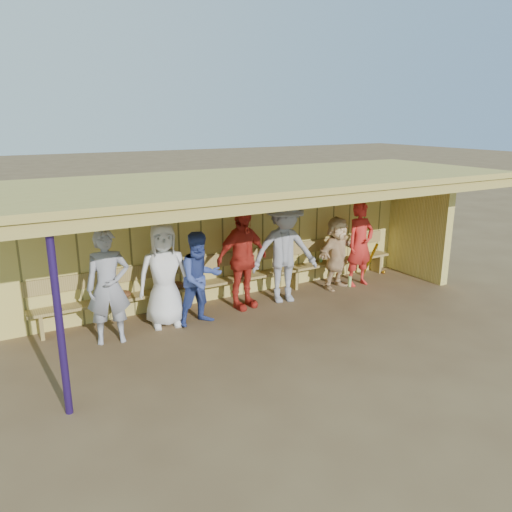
{
  "coord_description": "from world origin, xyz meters",
  "views": [
    {
      "loc": [
        -4.26,
        -7.13,
        3.46
      ],
      "look_at": [
        0.0,
        0.35,
        1.05
      ],
      "focal_mm": 35.0,
      "sensor_mm": 36.0,
      "label": 1
    }
  ],
  "objects_px": {
    "player_b": "(164,275)",
    "player_e": "(284,251)",
    "player_c": "(200,279)",
    "player_d": "(242,259)",
    "player_g": "(360,244)",
    "player_f": "(337,253)",
    "bench": "(237,273)",
    "player_a": "(108,287)"
  },
  "relations": [
    {
      "from": "player_a",
      "to": "player_f",
      "type": "distance_m",
      "value": 4.73
    },
    {
      "from": "player_b",
      "to": "player_f",
      "type": "height_order",
      "value": "player_b"
    },
    {
      "from": "bench",
      "to": "player_a",
      "type": "bearing_deg",
      "value": -163.94
    },
    {
      "from": "player_c",
      "to": "player_f",
      "type": "height_order",
      "value": "player_c"
    },
    {
      "from": "player_b",
      "to": "player_e",
      "type": "relative_size",
      "value": 0.89
    },
    {
      "from": "bench",
      "to": "player_c",
      "type": "bearing_deg",
      "value": -144.13
    },
    {
      "from": "player_c",
      "to": "player_g",
      "type": "distance_m",
      "value": 3.75
    },
    {
      "from": "player_a",
      "to": "player_b",
      "type": "relative_size",
      "value": 1.03
    },
    {
      "from": "player_f",
      "to": "bench",
      "type": "height_order",
      "value": "player_f"
    },
    {
      "from": "player_b",
      "to": "player_g",
      "type": "relative_size",
      "value": 1.0
    },
    {
      "from": "player_d",
      "to": "player_c",
      "type": "bearing_deg",
      "value": -171.75
    },
    {
      "from": "player_a",
      "to": "bench",
      "type": "xyz_separation_m",
      "value": [
        2.63,
        0.76,
        -0.39
      ]
    },
    {
      "from": "player_c",
      "to": "player_d",
      "type": "xyz_separation_m",
      "value": [
        0.98,
        0.33,
        0.13
      ]
    },
    {
      "from": "player_g",
      "to": "bench",
      "type": "height_order",
      "value": "player_g"
    },
    {
      "from": "player_e",
      "to": "player_c",
      "type": "bearing_deg",
      "value": -159.44
    },
    {
      "from": "player_a",
      "to": "bench",
      "type": "distance_m",
      "value": 2.77
    },
    {
      "from": "player_e",
      "to": "player_g",
      "type": "height_order",
      "value": "player_e"
    },
    {
      "from": "player_c",
      "to": "player_d",
      "type": "distance_m",
      "value": 1.04
    },
    {
      "from": "player_g",
      "to": "bench",
      "type": "relative_size",
      "value": 0.23
    },
    {
      "from": "player_b",
      "to": "player_d",
      "type": "bearing_deg",
      "value": 13.24
    },
    {
      "from": "player_b",
      "to": "player_g",
      "type": "distance_m",
      "value": 4.29
    },
    {
      "from": "player_a",
      "to": "player_c",
      "type": "xyz_separation_m",
      "value": [
        1.53,
        -0.04,
        -0.1
      ]
    },
    {
      "from": "player_a",
      "to": "player_d",
      "type": "height_order",
      "value": "player_d"
    },
    {
      "from": "player_c",
      "to": "bench",
      "type": "height_order",
      "value": "player_c"
    },
    {
      "from": "player_a",
      "to": "player_d",
      "type": "distance_m",
      "value": 2.52
    },
    {
      "from": "player_g",
      "to": "player_c",
      "type": "bearing_deg",
      "value": -176.78
    },
    {
      "from": "player_g",
      "to": "player_d",
      "type": "bearing_deg",
      "value": 177.85
    },
    {
      "from": "player_a",
      "to": "bench",
      "type": "relative_size",
      "value": 0.24
    },
    {
      "from": "player_c",
      "to": "player_e",
      "type": "distance_m",
      "value": 1.86
    },
    {
      "from": "player_b",
      "to": "player_c",
      "type": "distance_m",
      "value": 0.61
    },
    {
      "from": "player_b",
      "to": "player_c",
      "type": "height_order",
      "value": "player_b"
    },
    {
      "from": "player_d",
      "to": "bench",
      "type": "relative_size",
      "value": 0.25
    },
    {
      "from": "player_g",
      "to": "bench",
      "type": "distance_m",
      "value": 2.71
    },
    {
      "from": "player_f",
      "to": "player_a",
      "type": "bearing_deg",
      "value": 168.41
    },
    {
      "from": "player_g",
      "to": "player_f",
      "type": "bearing_deg",
      "value": 171.78
    },
    {
      "from": "player_g",
      "to": "player_a",
      "type": "bearing_deg",
      "value": -178.35
    },
    {
      "from": "player_d",
      "to": "player_e",
      "type": "relative_size",
      "value": 0.94
    },
    {
      "from": "bench",
      "to": "player_f",
      "type": "bearing_deg",
      "value": -12.72
    },
    {
      "from": "player_d",
      "to": "bench",
      "type": "xyz_separation_m",
      "value": [
        0.13,
        0.47,
        -0.42
      ]
    },
    {
      "from": "player_f",
      "to": "player_g",
      "type": "distance_m",
      "value": 0.57
    },
    {
      "from": "player_d",
      "to": "player_g",
      "type": "bearing_deg",
      "value": -11.61
    },
    {
      "from": "player_f",
      "to": "player_g",
      "type": "relative_size",
      "value": 0.85
    }
  ]
}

